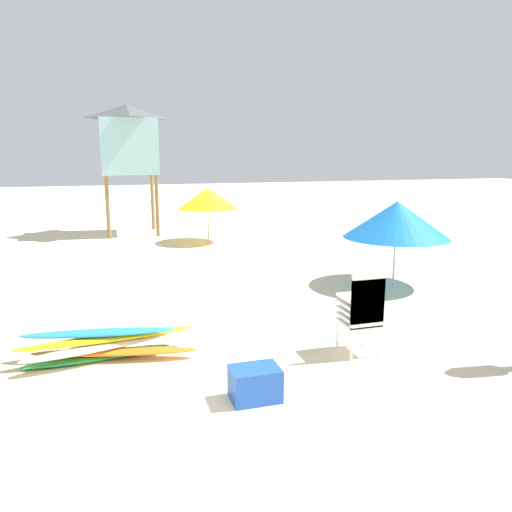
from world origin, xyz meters
TOP-DOWN VIEW (x-y plane):
  - ground at (0.00, 0.00)m, footprint 80.00×80.00m
  - stacked_plastic_chairs at (2.40, 1.89)m, footprint 0.48×0.48m
  - surfboard_pile at (-0.96, 2.78)m, footprint 2.38×0.80m
  - lifeguard_tower at (0.03, 13.51)m, footprint 1.98×1.98m
  - beach_umbrella_left at (4.86, 4.99)m, footprint 2.15×2.15m
  - beach_umbrella_mid at (2.18, 11.12)m, footprint 1.82×1.82m
  - cooler_box at (0.66, 1.13)m, footprint 0.55×0.39m

SIDE VIEW (x-z plane):
  - ground at x=0.00m, z-range 0.00..0.00m
  - cooler_box at x=0.66m, z-range 0.00..0.38m
  - surfboard_pile at x=-0.96m, z-range 0.00..0.40m
  - stacked_plastic_chairs at x=2.40m, z-range 0.10..1.30m
  - beach_umbrella_mid at x=2.18m, z-range 0.52..2.20m
  - beach_umbrella_left at x=4.86m, z-range 0.50..2.26m
  - lifeguard_tower at x=0.03m, z-range 1.01..5.27m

